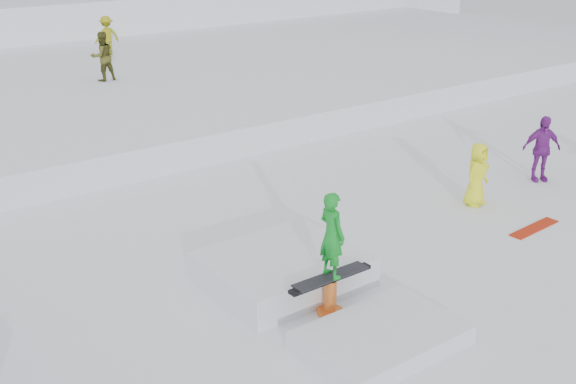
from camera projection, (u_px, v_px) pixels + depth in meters
ground at (334, 291)px, 12.45m from camera, size 120.00×120.00×0.00m
snow_midrise at (27, 94)px, 24.25m from camera, size 50.00×18.00×0.80m
walker_olive at (102, 56)px, 24.06m from camera, size 0.82×0.65×1.63m
walker_ygreen at (107, 36)px, 28.45m from camera, size 1.00×0.59×1.52m
spectator_purple at (541, 149)px, 17.32m from camera, size 1.02×0.81×1.61m
spectator_yellow at (477, 174)px, 15.89m from camera, size 0.77×0.58×1.43m
loose_board_red at (534, 228)px, 14.90m from camera, size 1.41×0.37×0.03m
jib_rail_feature at (308, 283)px, 12.09m from camera, size 2.60×4.40×2.11m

